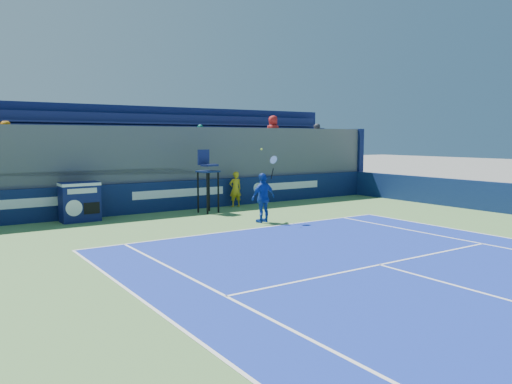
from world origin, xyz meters
TOP-DOWN VIEW (x-y plane):
  - ball_person at (2.42, 16.66)m, footprint 0.58×0.42m
  - back_hoarding at (0.00, 17.10)m, footprint 20.40×0.21m
  - match_clock at (-4.09, 16.47)m, footprint 1.34×0.76m
  - umpire_chair at (0.64, 15.84)m, footprint 0.83×0.83m
  - tennis_player at (1.13, 12.72)m, footprint 1.05×0.54m
  - stadium_seating at (0.01, 19.15)m, footprint 21.00×4.05m

SIDE VIEW (x-z plane):
  - back_hoarding at x=0.00m, z-range 0.00..1.20m
  - match_clock at x=-4.09m, z-range 0.04..1.44m
  - ball_person at x=2.42m, z-range 0.01..1.51m
  - tennis_player at x=1.13m, z-range -0.41..2.16m
  - umpire_chair at x=0.64m, z-range 0.29..2.77m
  - stadium_seating at x=0.01m, z-range -0.36..4.04m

